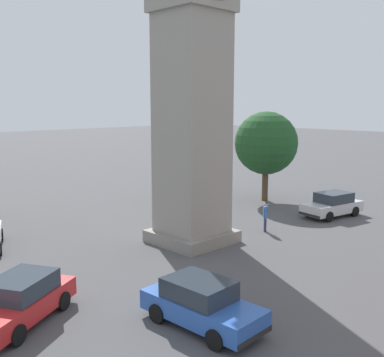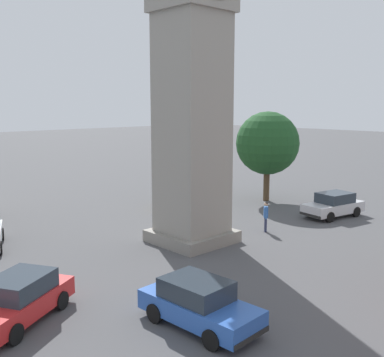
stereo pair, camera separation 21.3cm
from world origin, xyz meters
The scene contains 7 objects.
ground_plane centered at (0.00, 0.00, 0.00)m, with size 200.00×200.00×0.00m, color #4C4C4F.
car_red_corner centered at (-10.15, -2.52, 0.76)m, with size 4.42×3.51×1.53m.
car_white_side centered at (-6.11, -6.77, 0.76)m, with size 1.97×4.21×1.53m.
car_black_far centered at (10.09, -2.27, 0.76)m, with size 4.36×2.39×1.53m.
car_green_alley centered at (4.96, 6.47, 0.76)m, with size 4.40×3.60×1.53m.
pedestrian centered at (4.23, -1.47, 1.01)m, with size 0.44×0.41×1.69m.
tree centered at (10.92, 3.62, 4.22)m, with size 4.55×4.55×6.51m.
Camera 1 is at (-15.86, -16.45, 7.03)m, focal length 42.92 mm.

